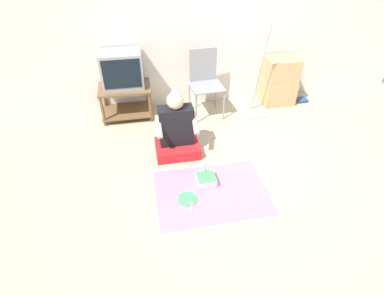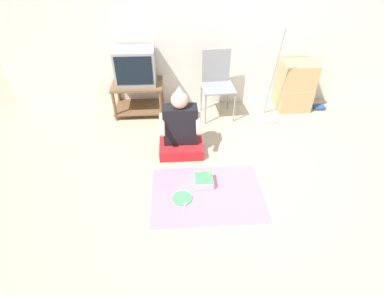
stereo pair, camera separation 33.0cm
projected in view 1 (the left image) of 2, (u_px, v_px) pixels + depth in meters
name	position (u px, v px, depth m)	size (l,w,h in m)	color
ground_plane	(247.00, 182.00, 3.37)	(16.00, 16.00, 0.00)	tan
wall_back	(210.00, 18.00, 4.14)	(6.40, 0.06, 2.55)	silver
tv_stand	(126.00, 99.00, 4.34)	(0.72, 0.49, 0.48)	brown
tv	(122.00, 70.00, 4.08)	(0.55, 0.40, 0.49)	#99999E
folding_chair	(205.00, 79.00, 4.28)	(0.48, 0.45, 0.94)	gray
cardboard_box_stack	(279.00, 81.00, 4.65)	(0.49, 0.41, 0.73)	tan
dust_mop	(259.00, 91.00, 4.29)	(0.28, 0.33, 1.34)	#B2ADA3
book_pile	(301.00, 100.00, 4.86)	(0.19, 0.15, 0.05)	#60936B
person_seated	(176.00, 132.00, 3.62)	(0.53, 0.40, 0.90)	red
party_cloth	(211.00, 192.00, 3.24)	(1.20, 0.87, 0.01)	pink
birthday_cake	(206.00, 179.00, 3.32)	(0.21, 0.21, 0.17)	silver
paper_plate	(187.00, 199.00, 3.15)	(0.21, 0.21, 0.01)	#4CB266
plastic_spoon_near	(192.00, 205.00, 3.08)	(0.05, 0.14, 0.01)	white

